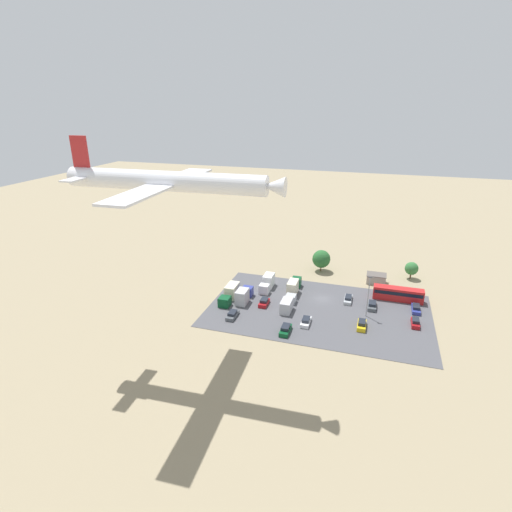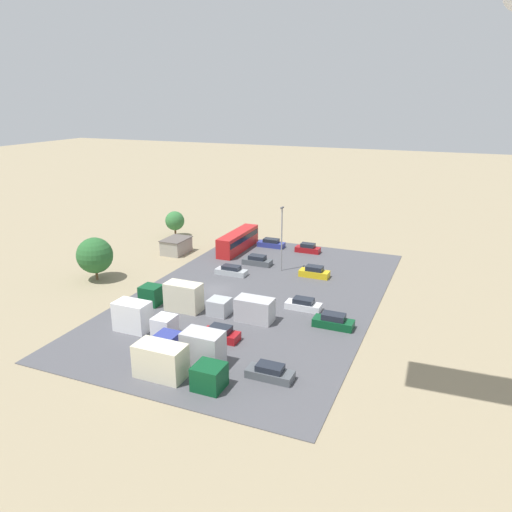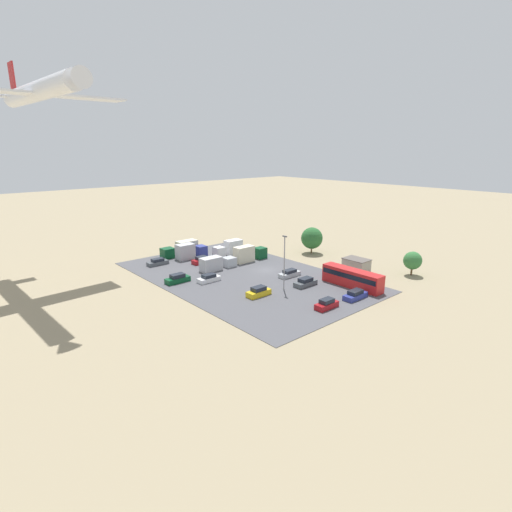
# 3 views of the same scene
# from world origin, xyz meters

# --- Properties ---
(ground_plane) EXTENTS (400.00, 400.00, 0.00)m
(ground_plane) POSITION_xyz_m (0.00, 0.00, 0.00)
(ground_plane) COLOR gray
(parking_lot_surface) EXTENTS (51.20, 31.17, 0.08)m
(parking_lot_surface) POSITION_xyz_m (0.00, 6.14, 0.04)
(parking_lot_surface) COLOR #4C4C51
(parking_lot_surface) RESTS_ON ground
(shed_building) EXTENTS (5.18, 3.69, 2.57)m
(shed_building) POSITION_xyz_m (-12.58, -13.99, 1.29)
(shed_building) COLOR #9E998E
(shed_building) RESTS_ON ground
(bus) EXTENTS (11.91, 2.59, 3.27)m
(bus) POSITION_xyz_m (-18.00, -4.93, 1.84)
(bus) COLOR red
(bus) RESTS_ON ground
(parked_car_0) EXTENTS (1.78, 4.79, 1.41)m
(parked_car_0) POSITION_xyz_m (-6.31, -0.63, 0.67)
(parked_car_0) COLOR #ADB2B7
(parked_car_0) RESTS_ON ground
(parked_car_1) EXTENTS (1.89, 4.67, 1.66)m
(parked_car_1) POSITION_xyz_m (5.18, 17.93, 0.77)
(parked_car_1) COLOR #0C4723
(parked_car_1) RESTS_ON ground
(parked_car_2) EXTENTS (1.83, 4.76, 1.50)m
(parked_car_2) POSITION_xyz_m (-22.02, -0.33, 0.70)
(parked_car_2) COLOR navy
(parked_car_2) RESTS_ON ground
(parked_car_3) EXTENTS (1.94, 4.60, 1.53)m
(parked_car_3) POSITION_xyz_m (-12.10, 1.16, 0.72)
(parked_car_3) COLOR #4C5156
(parked_car_3) RESTS_ON ground
(parked_car_4) EXTENTS (1.83, 4.54, 1.43)m
(parked_car_4) POSITION_xyz_m (18.25, 15.18, 0.68)
(parked_car_4) COLOR #4C5156
(parked_car_4) RESTS_ON ground
(parked_car_5) EXTENTS (1.83, 4.41, 1.65)m
(parked_car_5) POSITION_xyz_m (-10.25, 11.09, 0.77)
(parked_car_5) COLOR gold
(parked_car_5) RESTS_ON ground
(parked_car_6) EXTENTS (1.81, 4.47, 1.46)m
(parked_car_6) POSITION_xyz_m (1.66, 13.20, 0.69)
(parked_car_6) COLOR silver
(parked_car_6) RESTS_ON ground
(parked_car_7) EXTENTS (1.71, 4.19, 1.58)m
(parked_car_7) POSITION_xyz_m (-21.49, 6.59, 0.74)
(parked_car_7) COLOR maroon
(parked_car_7) RESTS_ON ground
(parked_car_8) EXTENTS (1.88, 4.15, 1.60)m
(parked_car_8) POSITION_xyz_m (13.01, 7.32, 0.74)
(parked_car_8) COLOR maroon
(parked_car_8) RESTS_ON ground
(parked_truck_0) EXTENTS (2.40, 8.17, 2.83)m
(parked_truck_0) POSITION_xyz_m (7.13, 7.55, 1.38)
(parked_truck_0) COLOR #ADB2B7
(parked_truck_0) RESTS_ON ground
(parked_truck_1) EXTENTS (2.60, 8.98, 3.30)m
(parked_truck_1) POSITION_xyz_m (21.93, 6.96, 1.59)
(parked_truck_1) COLOR #0C4723
(parked_truck_1) RESTS_ON ground
(parked_truck_2) EXTENTS (2.43, 7.37, 3.40)m
(parked_truck_2) POSITION_xyz_m (14.74, -1.78, 1.64)
(parked_truck_2) COLOR silver
(parked_truck_2) RESTS_ON ground
(parked_truck_3) EXTENTS (2.54, 7.33, 3.48)m
(parked_truck_3) POSITION_xyz_m (18.36, 6.91, 1.67)
(parked_truck_3) COLOR navy
(parked_truck_3) RESTS_ON ground
(parked_truck_4) EXTENTS (2.32, 8.33, 3.54)m
(parked_truck_4) POSITION_xyz_m (7.69, -1.82, 1.70)
(parked_truck_4) COLOR #0C4723
(parked_truck_4) RESTS_ON ground
(tree_near_shed) EXTENTS (3.61, 3.61, 4.86)m
(tree_near_shed) POSITION_xyz_m (-21.69, -19.81, 3.04)
(tree_near_shed) COLOR brown
(tree_near_shed) RESTS_ON ground
(tree_apron_mid) EXTENTS (5.19, 5.19, 6.32)m
(tree_apron_mid) POSITION_xyz_m (3.07, -17.88, 3.72)
(tree_apron_mid) COLOR brown
(tree_apron_mid) RESTS_ON ground
(light_pole_lot_centre) EXTENTS (0.90, 0.28, 9.91)m
(light_pole_lot_centre) POSITION_xyz_m (-10.92, 5.63, 5.47)
(light_pole_lot_centre) COLOR gray
(light_pole_lot_centre) RESTS_ON ground
(airplane) EXTENTS (36.85, 30.75, 8.36)m
(airplane) POSITION_xyz_m (21.37, 33.44, 34.25)
(airplane) COLOR white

